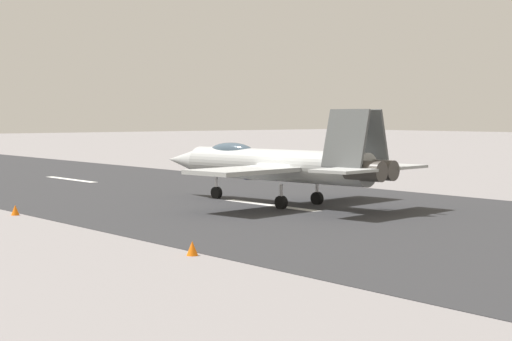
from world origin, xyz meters
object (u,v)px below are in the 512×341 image
object	(u,v)px
crew_person	(247,169)
marker_cone_near	(192,248)
fighter_jet	(276,164)
marker_cone_mid	(15,210)

from	to	relation	value
crew_person	marker_cone_near	distance (m)	37.06
fighter_jet	marker_cone_mid	bearing A→B (deg)	71.46
fighter_jet	crew_person	bearing A→B (deg)	-33.57
fighter_jet	marker_cone_near	distance (m)	18.36
marker_cone_near	crew_person	bearing A→B (deg)	-41.84
crew_person	marker_cone_near	bearing A→B (deg)	138.16
marker_cone_near	marker_cone_mid	world-z (taller)	same
crew_person	marker_cone_mid	world-z (taller)	crew_person
marker_cone_near	marker_cone_mid	bearing A→B (deg)	0.00
crew_person	marker_cone_near	size ratio (longest dim) A/B	3.08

